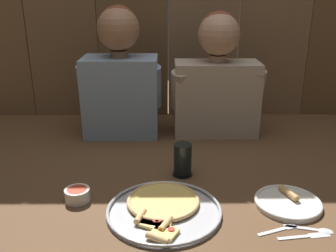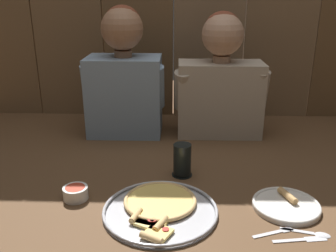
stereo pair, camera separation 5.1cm
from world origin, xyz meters
The scene contains 10 objects.
ground_plane centered at (0.00, 0.00, 0.00)m, with size 3.20×3.20×0.00m, color brown.
pizza_tray centered at (-0.02, -0.18, 0.01)m, with size 0.36×0.36×0.03m.
dinner_plate centered at (0.38, -0.15, 0.01)m, with size 0.21×0.21×0.03m.
drinking_glass centered at (0.05, 0.06, 0.06)m, with size 0.08×0.08×0.12m.
dipping_bowl centered at (-0.31, -0.12, 0.02)m, with size 0.08×0.08×0.04m.
table_fork centered at (0.31, -0.29, 0.00)m, with size 0.13×0.06×0.01m.
table_knife centered at (0.37, -0.32, 0.00)m, with size 0.16×0.04×0.01m.
table_spoon centered at (0.42, -0.29, 0.00)m, with size 0.14×0.05×0.01m.
diner_left centered at (-0.22, 0.50, 0.28)m, with size 0.38×0.22×0.59m.
diner_right centered at (0.22, 0.50, 0.27)m, with size 0.42×0.21×0.57m.
Camera 1 is at (-0.02, -1.19, 0.65)m, focal length 39.58 mm.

